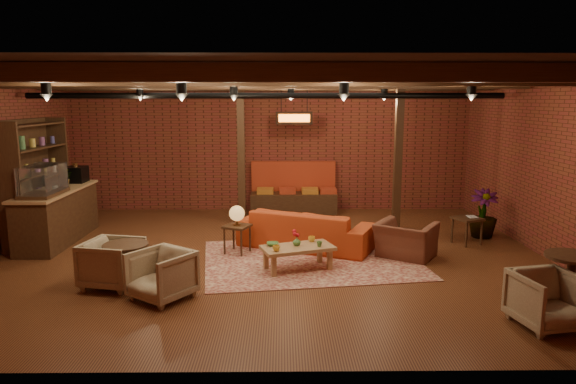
{
  "coord_description": "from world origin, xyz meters",
  "views": [
    {
      "loc": [
        0.33,
        -8.89,
        2.77
      ],
      "look_at": [
        0.43,
        0.2,
        1.13
      ],
      "focal_mm": 32.0,
      "sensor_mm": 36.0,
      "label": 1
    }
  ],
  "objects_px": {
    "armchair_far": "(548,298)",
    "armchair_b": "(161,273)",
    "armchair_a": "(113,261)",
    "round_table_left": "(126,259)",
    "round_table_right": "(571,274)",
    "plant_tall": "(486,165)",
    "coffee_table": "(297,249)",
    "armchair_right": "(406,234)",
    "side_table_lamp": "(237,217)",
    "sofa": "(306,229)",
    "side_table_book": "(467,219)"
  },
  "relations": [
    {
      "from": "armchair_far",
      "to": "armchair_b",
      "type": "bearing_deg",
      "value": 157.37
    },
    {
      "from": "armchair_a",
      "to": "round_table_left",
      "type": "bearing_deg",
      "value": -101.78
    },
    {
      "from": "round_table_right",
      "to": "armchair_far",
      "type": "relative_size",
      "value": 1.04
    },
    {
      "from": "armchair_a",
      "to": "plant_tall",
      "type": "height_order",
      "value": "plant_tall"
    },
    {
      "from": "coffee_table",
      "to": "armchair_b",
      "type": "xyz_separation_m",
      "value": [
        -1.93,
        -1.24,
        0.03
      ]
    },
    {
      "from": "round_table_left",
      "to": "plant_tall",
      "type": "xyz_separation_m",
      "value": [
        6.38,
        2.84,
        1.02
      ]
    },
    {
      "from": "round_table_left",
      "to": "round_table_right",
      "type": "bearing_deg",
      "value": -8.91
    },
    {
      "from": "round_table_left",
      "to": "armchair_b",
      "type": "bearing_deg",
      "value": -33.31
    },
    {
      "from": "armchair_b",
      "to": "armchair_right",
      "type": "relative_size",
      "value": 0.79
    },
    {
      "from": "coffee_table",
      "to": "side_table_lamp",
      "type": "xyz_separation_m",
      "value": [
        -1.06,
        0.94,
        0.32
      ]
    },
    {
      "from": "sofa",
      "to": "armchair_b",
      "type": "bearing_deg",
      "value": 73.95
    },
    {
      "from": "coffee_table",
      "to": "round_table_left",
      "type": "distance_m",
      "value": 2.68
    },
    {
      "from": "armchair_b",
      "to": "side_table_book",
      "type": "relative_size",
      "value": 1.24
    },
    {
      "from": "side_table_book",
      "to": "armchair_far",
      "type": "xyz_separation_m",
      "value": [
        -0.33,
        -3.72,
        -0.1
      ]
    },
    {
      "from": "side_table_book",
      "to": "sofa",
      "type": "bearing_deg",
      "value": -175.85
    },
    {
      "from": "armchair_a",
      "to": "armchair_right",
      "type": "xyz_separation_m",
      "value": [
        4.74,
        1.39,
        0.03
      ]
    },
    {
      "from": "round_table_left",
      "to": "side_table_book",
      "type": "distance_m",
      "value": 6.34
    },
    {
      "from": "armchair_far",
      "to": "plant_tall",
      "type": "distance_m",
      "value": 4.42
    },
    {
      "from": "coffee_table",
      "to": "round_table_left",
      "type": "xyz_separation_m",
      "value": [
        -2.54,
        -0.84,
        0.11
      ]
    },
    {
      "from": "armchair_right",
      "to": "plant_tall",
      "type": "height_order",
      "value": "plant_tall"
    },
    {
      "from": "armchair_a",
      "to": "round_table_right",
      "type": "relative_size",
      "value": 0.99
    },
    {
      "from": "armchair_far",
      "to": "plant_tall",
      "type": "bearing_deg",
      "value": 67.39
    },
    {
      "from": "armchair_b",
      "to": "side_table_book",
      "type": "bearing_deg",
      "value": 63.72
    },
    {
      "from": "coffee_table",
      "to": "armchair_b",
      "type": "bearing_deg",
      "value": -147.36
    },
    {
      "from": "armchair_right",
      "to": "armchair_b",
      "type": "bearing_deg",
      "value": 59.39
    },
    {
      "from": "side_table_book",
      "to": "round_table_right",
      "type": "relative_size",
      "value": 0.78
    },
    {
      "from": "round_table_left",
      "to": "armchair_right",
      "type": "relative_size",
      "value": 0.71
    },
    {
      "from": "armchair_a",
      "to": "side_table_book",
      "type": "relative_size",
      "value": 1.27
    },
    {
      "from": "coffee_table",
      "to": "side_table_book",
      "type": "xyz_separation_m",
      "value": [
        3.35,
        1.51,
        0.13
      ]
    },
    {
      "from": "armchair_a",
      "to": "armchair_far",
      "type": "xyz_separation_m",
      "value": [
        5.8,
        -1.47,
        -0.01
      ]
    },
    {
      "from": "sofa",
      "to": "armchair_a",
      "type": "relative_size",
      "value": 3.15
    },
    {
      "from": "side_table_lamp",
      "to": "round_table_left",
      "type": "bearing_deg",
      "value": -129.77
    },
    {
      "from": "round_table_left",
      "to": "armchair_far",
      "type": "bearing_deg",
      "value": -13.79
    },
    {
      "from": "armchair_right",
      "to": "plant_tall",
      "type": "distance_m",
      "value": 2.54
    },
    {
      "from": "round_table_left",
      "to": "side_table_book",
      "type": "relative_size",
      "value": 1.1
    },
    {
      "from": "armchair_far",
      "to": "round_table_left",
      "type": "bearing_deg",
      "value": 154.61
    },
    {
      "from": "armchair_right",
      "to": "round_table_right",
      "type": "height_order",
      "value": "armchair_right"
    },
    {
      "from": "round_table_left",
      "to": "armchair_far",
      "type": "height_order",
      "value": "armchair_far"
    },
    {
      "from": "sofa",
      "to": "armchair_far",
      "type": "height_order",
      "value": "armchair_far"
    },
    {
      "from": "armchair_right",
      "to": "round_table_right",
      "type": "distance_m",
      "value": 2.91
    },
    {
      "from": "sofa",
      "to": "armchair_a",
      "type": "xyz_separation_m",
      "value": [
        -2.98,
        -2.02,
        0.03
      ]
    },
    {
      "from": "plant_tall",
      "to": "coffee_table",
      "type": "bearing_deg",
      "value": -152.51
    },
    {
      "from": "side_table_book",
      "to": "plant_tall",
      "type": "xyz_separation_m",
      "value": [
        0.49,
        0.48,
        1.0
      ]
    },
    {
      "from": "side_table_lamp",
      "to": "armchair_a",
      "type": "height_order",
      "value": "side_table_lamp"
    },
    {
      "from": "armchair_b",
      "to": "side_table_book",
      "type": "distance_m",
      "value": 5.96
    },
    {
      "from": "armchair_a",
      "to": "round_table_right",
      "type": "xyz_separation_m",
      "value": [
        6.3,
        -1.06,
        0.14
      ]
    },
    {
      "from": "side_table_book",
      "to": "round_table_right",
      "type": "bearing_deg",
      "value": -87.07
    },
    {
      "from": "armchair_right",
      "to": "armchair_far",
      "type": "xyz_separation_m",
      "value": [
        1.07,
        -2.87,
        -0.04
      ]
    },
    {
      "from": "sofa",
      "to": "armchair_far",
      "type": "distance_m",
      "value": 4.49
    },
    {
      "from": "sofa",
      "to": "side_table_book",
      "type": "bearing_deg",
      "value": -151.65
    }
  ]
}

